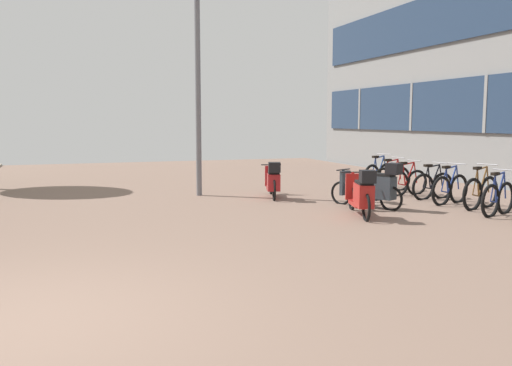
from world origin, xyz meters
The scene contains 12 objects.
ground centered at (1.43, 0.00, -0.02)m, with size 21.00×40.00×0.13m.
bicycle_rack_02 centered at (8.76, 3.25, 0.34)m, with size 1.27×0.56×0.97m.
bicycle_rack_03 centered at (9.02, 4.04, 0.35)m, with size 1.34×0.55×1.01m.
bicycle_rack_04 centered at (8.84, 4.83, 0.34)m, with size 1.33×0.53×0.97m.
bicycle_rack_05 centered at (8.96, 5.62, 0.33)m, with size 1.29×0.48×0.93m.
bicycle_rack_06 centered at (8.77, 6.41, 0.33)m, with size 1.29×0.48×0.94m.
bicycle_rack_07 centered at (8.82, 7.19, 0.34)m, with size 1.31×0.48×0.97m.
bicycle_rack_08 centered at (8.90, 7.98, 0.35)m, with size 1.34×0.63×1.01m.
scooter_near centered at (5.27, 7.03, 0.43)m, with size 0.77×1.66×0.96m.
scooter_mid centered at (6.01, 3.99, 0.46)m, with size 0.82×1.84×1.02m.
scooter_far centered at (6.83, 4.83, 0.47)m, with size 1.02×1.67×1.05m.
lamp_post centered at (3.64, 8.10, 2.94)m, with size 0.20×0.52×5.25m.
Camera 1 is at (0.52, -5.45, 1.93)m, focal length 37.88 mm.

